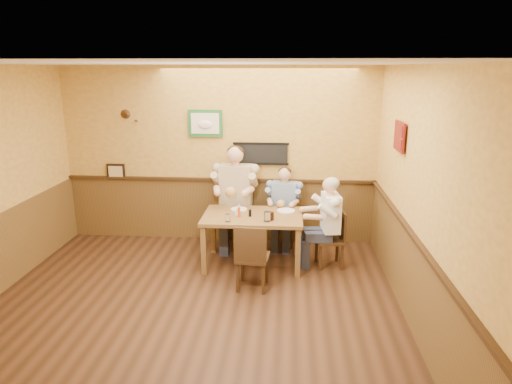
{
  "coord_description": "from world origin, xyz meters",
  "views": [
    {
      "loc": [
        1.13,
        -4.61,
        2.76
      ],
      "look_at": [
        0.67,
        1.45,
        1.1
      ],
      "focal_mm": 32.0,
      "sensor_mm": 36.0,
      "label": 1
    }
  ],
  "objects_px": {
    "chair_back_right": "(284,221)",
    "diner_white_elder": "(330,227)",
    "diner_blue_polo": "(284,211)",
    "cola_tumbler": "(271,216)",
    "hot_sauce_bottle": "(239,212)",
    "salt_shaker": "(236,212)",
    "water_glass_mid": "(267,216)",
    "diner_tan_shirt": "(236,202)",
    "dining_table": "(253,221)",
    "chair_right_end": "(330,239)",
    "water_glass_left": "(228,218)",
    "chair_near_side": "(253,256)",
    "chair_back_left": "(236,215)",
    "pepper_shaker": "(250,213)"
  },
  "relations": [
    {
      "from": "chair_right_end",
      "to": "water_glass_mid",
      "type": "height_order",
      "value": "water_glass_mid"
    },
    {
      "from": "chair_back_right",
      "to": "chair_near_side",
      "type": "xyz_separation_m",
      "value": [
        -0.38,
        -1.51,
        0.04
      ]
    },
    {
      "from": "chair_back_right",
      "to": "diner_tan_shirt",
      "type": "bearing_deg",
      "value": -167.99
    },
    {
      "from": "water_glass_mid",
      "to": "diner_tan_shirt",
      "type": "bearing_deg",
      "value": 118.93
    },
    {
      "from": "diner_blue_polo",
      "to": "cola_tumbler",
      "type": "relative_size",
      "value": 10.7
    },
    {
      "from": "diner_tan_shirt",
      "to": "cola_tumbler",
      "type": "distance_m",
      "value": 1.08
    },
    {
      "from": "chair_right_end",
      "to": "diner_blue_polo",
      "type": "distance_m",
      "value": 1.02
    },
    {
      "from": "dining_table",
      "to": "water_glass_mid",
      "type": "relative_size",
      "value": 10.38
    },
    {
      "from": "chair_back_left",
      "to": "diner_blue_polo",
      "type": "bearing_deg",
      "value": 7.69
    },
    {
      "from": "chair_near_side",
      "to": "diner_tan_shirt",
      "type": "bearing_deg",
      "value": -70.53
    },
    {
      "from": "water_glass_left",
      "to": "salt_shaker",
      "type": "height_order",
      "value": "water_glass_left"
    },
    {
      "from": "hot_sauce_bottle",
      "to": "salt_shaker",
      "type": "distance_m",
      "value": 0.09
    },
    {
      "from": "hot_sauce_bottle",
      "to": "salt_shaker",
      "type": "height_order",
      "value": "hot_sauce_bottle"
    },
    {
      "from": "cola_tumbler",
      "to": "diner_white_elder",
      "type": "bearing_deg",
      "value": 14.72
    },
    {
      "from": "chair_near_side",
      "to": "salt_shaker",
      "type": "xyz_separation_m",
      "value": [
        -0.29,
        0.7,
        0.35
      ]
    },
    {
      "from": "chair_right_end",
      "to": "water_glass_left",
      "type": "relative_size",
      "value": 7.73
    },
    {
      "from": "pepper_shaker",
      "to": "salt_shaker",
      "type": "bearing_deg",
      "value": 169.32
    },
    {
      "from": "diner_blue_polo",
      "to": "hot_sauce_bottle",
      "type": "relative_size",
      "value": 7.24
    },
    {
      "from": "dining_table",
      "to": "chair_right_end",
      "type": "bearing_deg",
      "value": 1.24
    },
    {
      "from": "chair_near_side",
      "to": "chair_right_end",
      "type": "bearing_deg",
      "value": -139.24
    },
    {
      "from": "diner_tan_shirt",
      "to": "water_glass_left",
      "type": "xyz_separation_m",
      "value": [
        0.01,
        -1.02,
        0.08
      ]
    },
    {
      "from": "chair_back_left",
      "to": "water_glass_left",
      "type": "xyz_separation_m",
      "value": [
        0.01,
        -1.02,
        0.3
      ]
    },
    {
      "from": "salt_shaker",
      "to": "pepper_shaker",
      "type": "relative_size",
      "value": 0.93
    },
    {
      "from": "chair_back_right",
      "to": "cola_tumbler",
      "type": "bearing_deg",
      "value": -92.68
    },
    {
      "from": "pepper_shaker",
      "to": "chair_near_side",
      "type": "bearing_deg",
      "value": -82.17
    },
    {
      "from": "hot_sauce_bottle",
      "to": "chair_near_side",
      "type": "bearing_deg",
      "value": -68.78
    },
    {
      "from": "chair_right_end",
      "to": "diner_blue_polo",
      "type": "relative_size",
      "value": 0.72
    },
    {
      "from": "chair_right_end",
      "to": "diner_white_elder",
      "type": "bearing_deg",
      "value": 0.0
    },
    {
      "from": "chair_back_left",
      "to": "chair_near_side",
      "type": "relative_size",
      "value": 1.15
    },
    {
      "from": "chair_back_right",
      "to": "diner_white_elder",
      "type": "relative_size",
      "value": 0.69
    },
    {
      "from": "hot_sauce_bottle",
      "to": "cola_tumbler",
      "type": "bearing_deg",
      "value": -10.6
    },
    {
      "from": "chair_right_end",
      "to": "pepper_shaker",
      "type": "xyz_separation_m",
      "value": [
        -1.13,
        -0.1,
        0.39
      ]
    },
    {
      "from": "dining_table",
      "to": "chair_near_side",
      "type": "height_order",
      "value": "chair_near_side"
    },
    {
      "from": "chair_back_right",
      "to": "water_glass_mid",
      "type": "bearing_deg",
      "value": -94.68
    },
    {
      "from": "dining_table",
      "to": "pepper_shaker",
      "type": "height_order",
      "value": "pepper_shaker"
    },
    {
      "from": "chair_back_right",
      "to": "pepper_shaker",
      "type": "bearing_deg",
      "value": -111.61
    },
    {
      "from": "chair_back_left",
      "to": "water_glass_left",
      "type": "height_order",
      "value": "chair_back_left"
    },
    {
      "from": "dining_table",
      "to": "water_glass_mid",
      "type": "distance_m",
      "value": 0.38
    },
    {
      "from": "diner_white_elder",
      "to": "diner_tan_shirt",
      "type": "bearing_deg",
      "value": -123.34
    },
    {
      "from": "dining_table",
      "to": "water_glass_mid",
      "type": "height_order",
      "value": "water_glass_mid"
    },
    {
      "from": "water_glass_mid",
      "to": "diner_white_elder",
      "type": "bearing_deg",
      "value": 18.0
    },
    {
      "from": "diner_tan_shirt",
      "to": "diner_blue_polo",
      "type": "bearing_deg",
      "value": 7.69
    },
    {
      "from": "diner_tan_shirt",
      "to": "chair_back_left",
      "type": "bearing_deg",
      "value": 0.0
    },
    {
      "from": "chair_right_end",
      "to": "water_glass_mid",
      "type": "distance_m",
      "value": 1.01
    },
    {
      "from": "water_glass_left",
      "to": "hot_sauce_bottle",
      "type": "relative_size",
      "value": 0.67
    },
    {
      "from": "chair_back_left",
      "to": "diner_white_elder",
      "type": "relative_size",
      "value": 0.86
    },
    {
      "from": "chair_right_end",
      "to": "cola_tumbler",
      "type": "relative_size",
      "value": 7.65
    },
    {
      "from": "water_glass_left",
      "to": "chair_back_right",
      "type": "bearing_deg",
      "value": 55.54
    },
    {
      "from": "diner_blue_polo",
      "to": "cola_tumbler",
      "type": "xyz_separation_m",
      "value": [
        -0.17,
        -0.97,
        0.23
      ]
    },
    {
      "from": "cola_tumbler",
      "to": "diner_blue_polo",
      "type": "bearing_deg",
      "value": 80.22
    }
  ]
}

